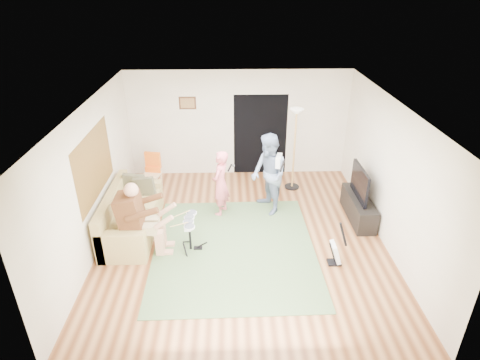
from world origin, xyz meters
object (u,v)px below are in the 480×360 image
singer (221,183)px  dining_chair (152,178)px  guitarist (269,175)px  sofa (128,219)px  guitar_spare (336,252)px  torchiere_lamp (295,135)px  tv_cabinet (358,208)px  drum_kit (190,236)px  television (360,183)px

singer → dining_chair: 2.05m
singer → guitarist: size_ratio=0.82×
guitarist → sofa: bearing=-95.9°
guitar_spare → torchiere_lamp: bearing=96.8°
torchiere_lamp → tv_cabinet: bearing=-50.1°
singer → tv_cabinet: singer is taller
singer → dining_chair: (-1.67, 1.11, -0.40)m
drum_kit → singer: bearing=66.8°
guitar_spare → torchiere_lamp: 3.18m
guitarist → television: size_ratio=1.80×
guitar_spare → dining_chair: dining_chair is taller
sofa → dining_chair: dining_chair is taller
torchiere_lamp → tv_cabinet: 2.19m
television → guitarist: bearing=169.2°
torchiere_lamp → dining_chair: bearing=-179.2°
sofa → guitarist: bearing=14.2°
guitar_spare → tv_cabinet: (0.85, 1.52, 0.00)m
tv_cabinet → television: television is taller
drum_kit → guitarist: size_ratio=0.39×
television → sofa: bearing=-175.5°
torchiere_lamp → television: 1.92m
drum_kit → singer: (0.56, 1.31, 0.43)m
singer → tv_cabinet: 2.99m
drum_kit → guitarist: guitarist is taller
sofa → drum_kit: sofa is taller
guitarist → tv_cabinet: 2.04m
singer → guitarist: bearing=113.8°
guitarist → guitar_spare: bearing=9.4°
guitarist → tv_cabinet: bearing=59.4°
drum_kit → singer: size_ratio=0.48×
singer → torchiere_lamp: torchiere_lamp is taller
drum_kit → guitar_spare: size_ratio=0.80×
guitarist → guitar_spare: guitarist is taller
drum_kit → dining_chair: 2.67m
drum_kit → dining_chair: (-1.11, 2.42, 0.03)m
sofa → dining_chair: 1.78m
drum_kit → tv_cabinet: size_ratio=0.50×
tv_cabinet → television: 0.60m
guitarist → dining_chair: (-2.70, 1.04, -0.56)m
guitar_spare → dining_chair: (-3.76, 2.91, 0.08)m
singer → television: (2.89, -0.29, 0.12)m
drum_kit → tv_cabinet: 3.65m
torchiere_lamp → tv_cabinet: torchiere_lamp is taller
singer → guitar_spare: bearing=69.2°
singer → guitar_spare: (2.08, -1.80, -0.48)m
sofa → television: size_ratio=2.20×
guitar_spare → torchiere_lamp: (-0.36, 2.96, 1.12)m
tv_cabinet → drum_kit: bearing=-163.7°
guitarist → dining_chair: guitarist is taller
guitar_spare → dining_chair: size_ratio=0.93×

